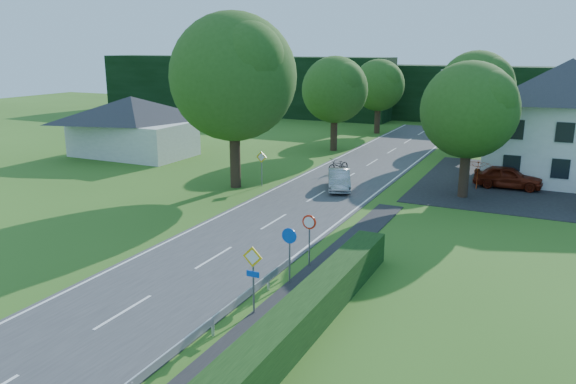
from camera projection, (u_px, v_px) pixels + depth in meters
The scene contains 25 objects.
road at pixel (289, 213), 32.59m from camera, with size 7.00×80.00×0.04m, color #3A3A3C.
parking_pad at pixel (526, 186), 38.91m from camera, with size 14.00×16.00×0.04m, color black.
line_edge_left at pixel (241, 205), 33.95m from camera, with size 0.12×80.00×0.01m, color white.
line_edge_right at pixel (342, 219), 31.23m from camera, with size 0.12×80.00×0.01m, color white.
line_centre at pixel (289, 212), 32.59m from camera, with size 0.12×80.00×0.01m, color white, non-canonical shape.
tree_main at pixel (234, 102), 37.13m from camera, with size 9.40×9.40×11.64m, color #295218, non-canonical shape.
tree_left_far at pixel (334, 104), 51.06m from camera, with size 7.00×7.00×8.58m, color #295218, non-canonical shape.
tree_right_far at pixel (475, 105), 47.71m from camera, with size 7.40×7.40×9.09m, color #295218, non-canonical shape.
tree_left_back at pixel (378, 97), 61.38m from camera, with size 6.60×6.60×8.07m, color #295218, non-canonical shape.
tree_right_back at pixel (475, 105), 55.30m from camera, with size 6.20×6.20×7.56m, color #295218, non-canonical shape.
tree_right_mid at pixel (468, 131), 34.93m from camera, with size 7.00×7.00×8.58m, color #295218, non-canonical shape.
treeline_left at pixel (239, 85), 79.96m from camera, with size 44.00×6.00×8.00m, color black.
treeline_right at pixel (510, 96), 68.49m from camera, with size 30.00×5.00×7.00m, color black.
bungalow_left at pixel (132, 125), 49.02m from camera, with size 11.00×6.50×5.20m.
house_white at pixel (566, 119), 39.58m from camera, with size 10.60×8.40×8.60m.
streetlight at pixel (466, 124), 36.82m from camera, with size 2.03×0.18×8.00m.
sign_priority_right at pixel (253, 267), 19.86m from camera, with size 0.78×0.09×2.59m.
sign_roundabout at pixel (289, 245), 22.51m from camera, with size 0.64×0.08×2.37m.
sign_speed_limit at pixel (309, 228), 24.22m from camera, with size 0.64×0.11×2.37m.
sign_priority_left at pixel (261, 162), 38.40m from camera, with size 0.78×0.09×2.44m.
moving_car at pixel (339, 180), 37.65m from camera, with size 1.42×4.08×1.35m, color #A0A0A4.
motorcycle at pixel (338, 165), 42.68m from camera, with size 0.75×2.16×1.14m, color black.
parked_car_red at pixel (508, 177), 38.03m from camera, with size 1.79×4.45×1.52m, color #64190B.
parked_car_silver_a at pixel (512, 171), 40.20m from camera, with size 1.50×4.31×1.42m, color #AAAAAF.
parasol at pixel (477, 175), 37.61m from camera, with size 2.14×2.18×1.97m, color red.
Camera 1 is at (13.45, -8.20, 9.40)m, focal length 35.00 mm.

